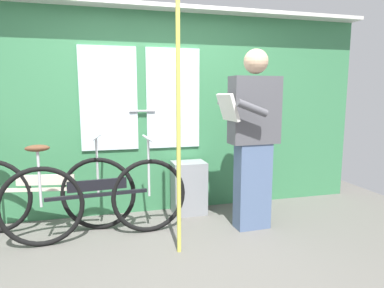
# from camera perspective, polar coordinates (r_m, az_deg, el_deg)

# --- Properties ---
(ground_plane) EXTENTS (5.89, 4.06, 0.04)m
(ground_plane) POSITION_cam_1_polar(r_m,az_deg,el_deg) (2.95, -1.02, -18.98)
(ground_plane) COLOR #56544F
(train_door_wall) EXTENTS (4.89, 0.28, 2.26)m
(train_door_wall) POSITION_cam_1_polar(r_m,az_deg,el_deg) (3.82, -5.63, 6.06)
(train_door_wall) COLOR #387A4C
(train_door_wall) RESTS_ON ground_plane
(bicycle_near_door) EXTENTS (1.70, 0.46, 0.94)m
(bicycle_near_door) POSITION_cam_1_polar(r_m,az_deg,el_deg) (3.59, -23.54, -7.61)
(bicycle_near_door) COLOR black
(bicycle_near_door) RESTS_ON ground_plane
(bicycle_leaning_behind) EXTENTS (1.68, 0.44, 0.93)m
(bicycle_leaning_behind) POSITION_cam_1_polar(r_m,az_deg,el_deg) (3.25, -15.77, -8.92)
(bicycle_leaning_behind) COLOR black
(bicycle_leaning_behind) RESTS_ON ground_plane
(passenger_reading_newspaper) EXTENTS (0.59, 0.52, 1.76)m
(passenger_reading_newspaper) POSITION_cam_1_polar(r_m,az_deg,el_deg) (3.33, 10.29, 1.31)
(passenger_reading_newspaper) COLOR slate
(passenger_reading_newspaper) RESTS_ON ground_plane
(trash_bin_by_wall) EXTENTS (0.37, 0.28, 0.59)m
(trash_bin_by_wall) POSITION_cam_1_polar(r_m,az_deg,el_deg) (3.81, -0.53, -7.39)
(trash_bin_by_wall) COLOR gray
(trash_bin_by_wall) RESTS_ON ground_plane
(handrail_pole) EXTENTS (0.04, 0.04, 2.22)m
(handrail_pole) POSITION_cam_1_polar(r_m,az_deg,el_deg) (2.73, -2.31, 3.58)
(handrail_pole) COLOR #C6C14C
(handrail_pole) RESTS_ON ground_plane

